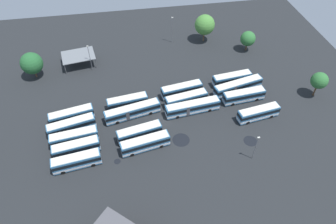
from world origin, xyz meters
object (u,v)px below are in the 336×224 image
object	(u,v)px
bus_row0_slot2	(74,137)
bus_row2_slot3	(186,99)
bus_row0_slot3	(72,126)
bus_row0_slot4	(72,115)
tree_south_edge	(248,39)
tree_northwest	(319,81)
bus_row3_slot2	(244,96)
tree_west_edge	(205,25)
bus_row3_slot3	(238,86)
lamp_post_far_corner	(90,57)
bus_row3_slot4	(232,79)
lamp_post_near_entrance	(256,147)
bus_row1_slot3	(132,111)
bus_row1_slot4	(128,102)
lamp_post_by_building	(172,29)
bus_row1_slot1	(139,133)
bus_row1_slot0	(145,143)
bus_row0_slot1	(76,148)
tree_north_edge	(32,63)
maintenance_shelter	(78,56)
bus_row3_slot0	(258,113)
bus_row2_slot2	(192,107)
bus_row2_slot4	(182,90)

from	to	relation	value
bus_row0_slot2	bus_row2_slot3	xyz separation A→B (m)	(29.41, 8.65, 0.00)
bus_row0_slot3	bus_row0_slot4	world-z (taller)	same
tree_south_edge	tree_northwest	bearing A→B (deg)	-66.07
bus_row3_slot2	tree_west_edge	distance (m)	32.07
bus_row3_slot3	tree_south_edge	bearing A→B (deg)	63.53
bus_row3_slot2	lamp_post_far_corner	distance (m)	46.75
bus_row0_slot2	bus_row3_slot4	world-z (taller)	same
bus_row2_slot3	lamp_post_near_entrance	size ratio (longest dim) A/B	1.57
bus_row1_slot3	bus_row1_slot4	size ratio (longest dim) A/B	1.34
lamp_post_by_building	bus_row1_slot1	bearing A→B (deg)	-110.79
bus_row1_slot0	bus_row3_slot3	world-z (taller)	same
bus_row0_slot1	bus_row1_slot4	bearing A→B (deg)	46.18
tree_north_edge	bus_row1_slot4	bearing A→B (deg)	-34.10
bus_row0_slot1	bus_row2_slot3	size ratio (longest dim) A/B	0.93
tree_northwest	maintenance_shelter	bearing A→B (deg)	158.32
bus_row0_slot2	tree_northwest	world-z (taller)	tree_northwest
tree_northwest	bus_row0_slot3	bearing A→B (deg)	-178.24
bus_row3_slot4	lamp_post_far_corner	distance (m)	42.91
bus_row0_slot3	bus_row3_slot0	distance (m)	47.73
bus_row0_slot4	bus_row3_slot0	bearing A→B (deg)	-8.79
bus_row3_slot4	lamp_post_by_building	world-z (taller)	lamp_post_by_building
bus_row0_slot1	lamp_post_by_building	distance (m)	53.07
bus_row1_slot4	tree_west_edge	size ratio (longest dim) A/B	1.16
bus_row1_slot0	tree_south_edge	world-z (taller)	tree_south_edge
bus_row3_slot0	maintenance_shelter	distance (m)	56.45
bus_row0_slot1	bus_row3_slot2	xyz separation A→B (m)	(44.73, 10.65, 0.00)
bus_row2_slot3	tree_west_edge	world-z (taller)	tree_west_edge
bus_row3_slot0	bus_row0_slot2	bearing A→B (deg)	-179.69
tree_south_edge	tree_north_edge	bearing A→B (deg)	-177.61
bus_row2_slot2	lamp_post_near_entrance	xyz separation A→B (m)	(10.40, -17.18, 2.40)
bus_row2_slot4	lamp_post_near_entrance	distance (m)	27.35
bus_row1_slot3	bus_row3_slot0	bearing A→B (deg)	-10.80
bus_row0_slot4	tree_west_edge	size ratio (longest dim) A/B	1.21
bus_row1_slot1	tree_south_edge	xyz separation A→B (m)	(39.06, 31.99, 2.63)
bus_row0_slot2	bus_row0_slot4	bearing A→B (deg)	97.37
bus_row3_slot2	tree_north_edge	xyz separation A→B (m)	(-58.05, 20.73, 3.16)
bus_row0_slot2	bus_row2_slot3	world-z (taller)	same
bus_row2_slot3	bus_row2_slot4	distance (m)	4.02
tree_west_edge	tree_northwest	distance (m)	40.50
tree_south_edge	bus_row2_slot3	bearing A→B (deg)	-138.73
bus_row3_slot4	lamp_post_far_corner	xyz separation A→B (m)	(-40.49, 13.93, 2.89)
bus_row2_slot3	tree_northwest	distance (m)	36.57
bus_row0_slot1	bus_row3_slot0	distance (m)	46.30
bus_row1_slot1	lamp_post_far_corner	distance (m)	32.33
bus_row2_slot2	bus_row2_slot4	world-z (taller)	same
bus_row1_slot4	tree_south_edge	distance (m)	46.05
lamp_post_near_entrance	bus_row1_slot4	bearing A→B (deg)	140.82
maintenance_shelter	tree_north_edge	world-z (taller)	tree_north_edge
bus_row1_slot4	lamp_post_by_building	distance (m)	34.66
bus_row3_slot0	lamp_post_near_entrance	world-z (taller)	lamp_post_near_entrance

